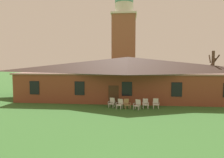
% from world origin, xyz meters
% --- Properties ---
extents(brick_building, '(26.91, 10.40, 5.33)m').
position_xyz_m(brick_building, '(-0.00, 20.65, 2.72)').
color(brick_building, brown).
rests_on(brick_building, ground).
extents(dome_tower, '(5.18, 5.18, 20.50)m').
position_xyz_m(dome_tower, '(-1.23, 37.14, 9.42)').
color(dome_tower, '#93563D').
rests_on(dome_tower, ground).
extents(lawn_chair_by_porch, '(0.72, 0.76, 0.96)m').
position_xyz_m(lawn_chair_by_porch, '(-1.51, 14.44, 0.50)').
color(lawn_chair_by_porch, white).
rests_on(lawn_chair_by_porch, ground).
extents(lawn_chair_near_door, '(0.75, 0.81, 0.96)m').
position_xyz_m(lawn_chair_near_door, '(-0.66, 13.91, 0.50)').
color(lawn_chair_near_door, silver).
rests_on(lawn_chair_near_door, ground).
extents(lawn_chair_left_end, '(0.78, 0.83, 0.96)m').
position_xyz_m(lawn_chair_left_end, '(0.03, 14.03, 0.50)').
color(lawn_chair_left_end, tan).
rests_on(lawn_chair_left_end, ground).
extents(lawn_chair_middle, '(0.79, 0.84, 0.96)m').
position_xyz_m(lawn_chair_middle, '(1.07, 13.72, 0.50)').
color(lawn_chair_middle, silver).
rests_on(lawn_chair_middle, ground).
extents(lawn_chair_right_end, '(0.64, 0.67, 0.96)m').
position_xyz_m(lawn_chair_right_end, '(1.89, 14.30, 0.50)').
color(lawn_chair_right_end, white).
rests_on(lawn_chair_right_end, ground).
extents(lawn_chair_far_side, '(0.66, 0.69, 0.96)m').
position_xyz_m(lawn_chair_far_side, '(2.93, 14.50, 0.50)').
color(lawn_chair_far_side, silver).
rests_on(lawn_chair_far_side, ground).
extents(bare_tree_beside_building, '(1.29, 1.46, 6.07)m').
position_xyz_m(bare_tree_beside_building, '(10.79, 20.99, 3.25)').
color(bare_tree_beside_building, brown).
rests_on(bare_tree_beside_building, ground).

